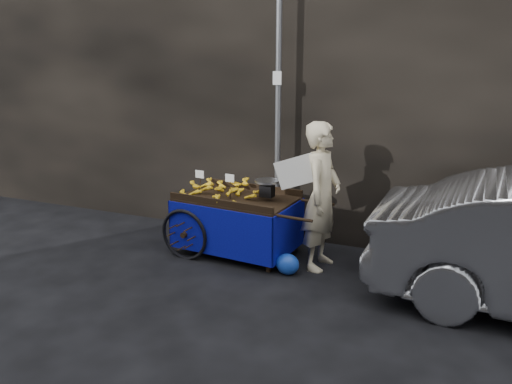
% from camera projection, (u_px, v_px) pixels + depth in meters
% --- Properties ---
extents(ground, '(80.00, 80.00, 0.00)m').
position_uv_depth(ground, '(219.00, 274.00, 6.36)').
color(ground, black).
rests_on(ground, ground).
extents(building_wall, '(13.50, 2.00, 5.00)m').
position_uv_depth(building_wall, '(312.00, 68.00, 7.87)').
color(building_wall, black).
rests_on(building_wall, ground).
extents(street_pole, '(0.12, 0.10, 4.00)m').
position_uv_depth(street_pole, '(278.00, 107.00, 6.88)').
color(street_pole, slate).
rests_on(street_pole, ground).
extents(banana_cart, '(2.24, 1.21, 1.18)m').
position_uv_depth(banana_cart, '(234.00, 203.00, 6.90)').
color(banana_cart, black).
rests_on(banana_cart, ground).
extents(vendor, '(0.85, 0.73, 1.91)m').
position_uv_depth(vendor, '(322.00, 196.00, 6.36)').
color(vendor, '#C7B894').
rests_on(vendor, ground).
extents(plastic_bag, '(0.30, 0.24, 0.27)m').
position_uv_depth(plastic_bag, '(288.00, 264.00, 6.33)').
color(plastic_bag, blue).
rests_on(plastic_bag, ground).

